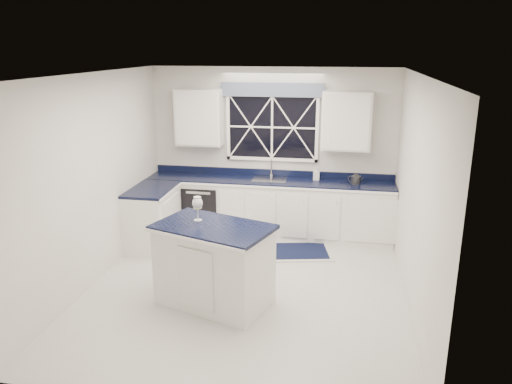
% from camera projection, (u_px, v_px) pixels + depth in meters
% --- Properties ---
extents(ground, '(4.50, 4.50, 0.00)m').
position_uv_depth(ground, '(246.00, 288.00, 6.45)').
color(ground, '#B9B9B4').
rests_on(ground, ground).
extents(back_wall, '(4.00, 0.10, 2.70)m').
position_uv_depth(back_wall, '(272.00, 151.00, 8.20)').
color(back_wall, silver).
rests_on(back_wall, ground).
extents(base_cabinets, '(3.99, 1.60, 0.90)m').
position_uv_depth(base_cabinets, '(247.00, 211.00, 8.07)').
color(base_cabinets, silver).
rests_on(base_cabinets, ground).
extents(countertop, '(3.98, 0.64, 0.04)m').
position_uv_depth(countertop, '(269.00, 181.00, 8.04)').
color(countertop, black).
rests_on(countertop, base_cabinets).
extents(dishwasher, '(0.60, 0.58, 0.82)m').
position_uv_depth(dishwasher, '(204.00, 207.00, 8.36)').
color(dishwasher, black).
rests_on(dishwasher, ground).
extents(window, '(1.65, 0.09, 1.26)m').
position_uv_depth(window, '(272.00, 122.00, 8.02)').
color(window, black).
rests_on(window, ground).
extents(upper_cabinets, '(3.10, 0.34, 0.90)m').
position_uv_depth(upper_cabinets, '(271.00, 119.00, 7.88)').
color(upper_cabinets, silver).
rests_on(upper_cabinets, ground).
extents(faucet, '(0.05, 0.20, 0.30)m').
position_uv_depth(faucet, '(271.00, 167.00, 8.17)').
color(faucet, '#B2B2B4').
rests_on(faucet, countertop).
extents(island, '(1.53, 1.20, 1.00)m').
position_uv_depth(island, '(214.00, 265.00, 5.95)').
color(island, silver).
rests_on(island, ground).
extents(rug, '(1.39, 1.01, 0.02)m').
position_uv_depth(rug, '(290.00, 251.00, 7.58)').
color(rug, '#BAB9B4').
rests_on(rug, ground).
extents(kettle, '(0.24, 0.19, 0.17)m').
position_uv_depth(kettle, '(356.00, 179.00, 7.78)').
color(kettle, '#2E2E30').
rests_on(kettle, countertop).
extents(wine_glass, '(0.13, 0.13, 0.30)m').
position_uv_depth(wine_glass, '(197.00, 204.00, 5.92)').
color(wine_glass, silver).
rests_on(wine_glass, island).
extents(soap_bottle, '(0.10, 0.10, 0.22)m').
position_uv_depth(soap_bottle, '(317.00, 173.00, 8.00)').
color(soap_bottle, silver).
rests_on(soap_bottle, countertop).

